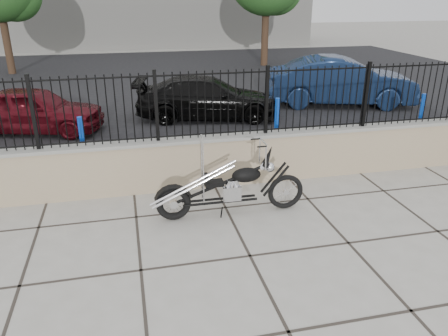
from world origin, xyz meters
TOP-DOWN VIEW (x-y plane):
  - ground_plane at (0.00, 0.00)m, footprint 90.00×90.00m
  - parking_lot at (0.00, 12.50)m, footprint 30.00×30.00m
  - retaining_wall at (0.00, 2.50)m, footprint 14.00×0.36m
  - iron_fence at (0.00, 2.50)m, footprint 14.00×0.08m
  - chopper_motorcycle at (-0.01, 1.27)m, footprint 2.35×0.45m
  - car_red at (-3.83, 6.82)m, footprint 3.71×2.26m
  - car_black at (0.79, 7.13)m, footprint 4.32×2.42m
  - car_blue at (5.24, 7.75)m, footprint 4.86×2.81m
  - bollard_a at (-2.49, 4.48)m, footprint 0.13×0.13m
  - bollard_b at (2.09, 4.87)m, footprint 0.15×0.15m
  - bollard_c at (6.13, 4.86)m, footprint 0.13×0.13m

SIDE VIEW (x-z plane):
  - ground_plane at x=0.00m, z-range 0.00..0.00m
  - parking_lot at x=0.00m, z-range 0.00..0.00m
  - bollard_c at x=6.13m, z-range 0.00..0.94m
  - bollard_a at x=-2.49m, z-range 0.00..0.95m
  - retaining_wall at x=0.00m, z-range 0.00..0.96m
  - bollard_b at x=2.09m, z-range 0.00..1.03m
  - car_red at x=-3.83m, z-range 0.00..1.18m
  - car_black at x=0.79m, z-range 0.00..1.18m
  - chopper_motorcycle at x=-0.01m, z-range 0.00..1.41m
  - car_blue at x=5.24m, z-range 0.00..1.52m
  - iron_fence at x=0.00m, z-range 0.96..2.16m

